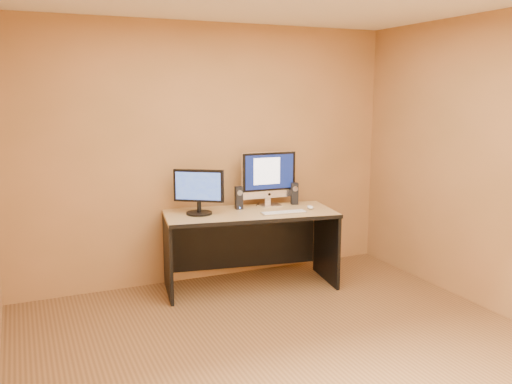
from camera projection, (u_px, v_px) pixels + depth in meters
floor at (300, 360)px, 3.94m from camera, size 4.00×4.00×0.00m
walls at (303, 184)px, 3.70m from camera, size 4.00×4.00×2.60m
desk at (250, 250)px, 5.37m from camera, size 1.75×0.98×0.76m
imac at (270, 178)px, 5.55m from camera, size 0.60×0.24×0.57m
second_monitor at (199, 192)px, 5.16m from camera, size 0.55×0.48×0.43m
speaker_left at (239, 198)px, 5.42m from camera, size 0.08×0.08×0.23m
speaker_right at (294, 194)px, 5.64m from camera, size 0.09×0.09×0.23m
keyboard at (284, 212)px, 5.23m from camera, size 0.45×0.16×0.02m
mouse at (310, 207)px, 5.43m from camera, size 0.08×0.11×0.04m
cable_a at (271, 204)px, 5.65m from camera, size 0.07×0.22×0.01m
cable_b at (258, 204)px, 5.67m from camera, size 0.11×0.16×0.01m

